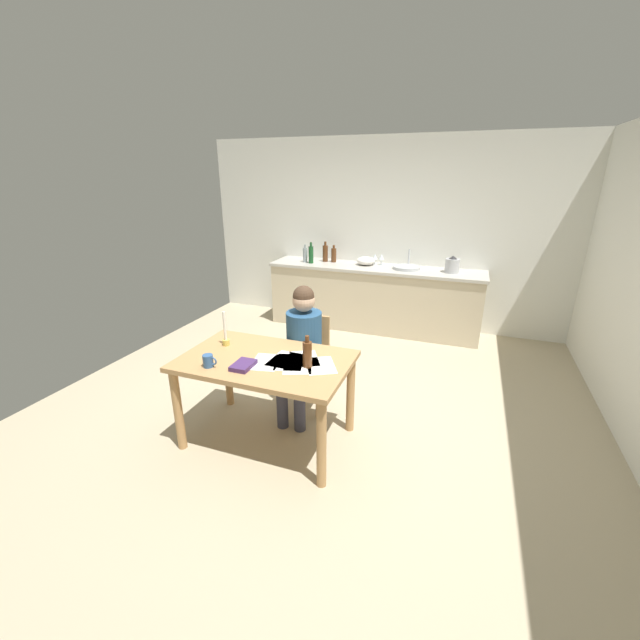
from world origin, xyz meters
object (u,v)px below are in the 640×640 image
Objects in this scene: coffee_mug at (208,361)px; bottle_wine_red at (325,253)px; chair_at_table at (307,357)px; bottle_oil at (305,255)px; wine_bottle_on_table at (307,354)px; mixing_bowl at (366,261)px; book_magazine at (243,365)px; stovetop_kettle at (452,265)px; wine_glass_near_sink at (381,257)px; wine_glass_by_kettle at (375,257)px; candlestick at (225,336)px; person_seated at (302,343)px; dining_table at (266,371)px; sink_unit at (407,267)px; bottle_sauce at (334,255)px; bottle_vinegar at (311,254)px.

bottle_wine_red is at bearing 93.98° from coffee_mug.
bottle_wine_red reaches higher than coffee_mug.
bottle_oil is (-0.90, 2.15, 0.53)m from chair_at_table.
wine_bottle_on_table is 0.97× the size of mixing_bowl.
book_magazine is 3.32m from stovetop_kettle.
wine_glass_near_sink is (-0.10, 3.02, 0.16)m from wine_bottle_on_table.
bottle_wine_red is 0.73m from wine_glass_by_kettle.
coffee_mug is 0.41m from candlestick.
bottle_oil is 1.15× the size of stovetop_kettle.
person_seated is 7.76× the size of wine_glass_near_sink.
coffee_mug is 0.75× the size of wine_glass_by_kettle.
sink_unit is at bearing 77.36° from dining_table.
person_seated is at bearing -103.04° from sink_unit.
wine_bottle_on_table is at bearing -67.57° from chair_at_table.
dining_table is 3.69× the size of sink_unit.
wine_glass_near_sink is at bearing 86.20° from person_seated.
mixing_bowl is at bearing -143.95° from wine_glass_by_kettle.
bottle_sauce is 1.65m from stovetop_kettle.
dining_table is 2.88m from bottle_vinegar.
mixing_bowl is at bearing 83.04° from coffee_mug.
bottle_wine_red is at bearing 92.47° from candlestick.
candlestick is at bearing -99.94° from mixing_bowl.
wine_bottle_on_table is at bearing -72.73° from bottle_wine_red.
chair_at_table is 2.41m from bottle_sauce.
wine_glass_by_kettle is at bearing 87.97° from chair_at_table.
mixing_bowl is 1.17m from stovetop_kettle.
book_magazine is 0.66× the size of bottle_vinegar.
sink_unit reaches higher than wine_bottle_on_table.
coffee_mug is at bearing -98.71° from wine_glass_by_kettle.
sink_unit is at bearing -6.30° from mixing_bowl.
person_seated is 0.73m from book_magazine.
bottle_vinegar is (-0.80, 2.26, 0.35)m from person_seated.
bottle_vinegar is at bearing 101.05° from book_magazine.
candlestick is at bearing 104.57° from coffee_mug.
bottle_vinegar is 1.93× the size of wine_glass_near_sink.
bottle_oil is (-0.73, 2.99, 0.25)m from book_magazine.
chair_at_table is 0.82m from candlestick.
stovetop_kettle is (0.86, 2.87, 0.15)m from wine_bottle_on_table.
wine_glass_by_kettle reaches higher than mixing_bowl.
wine_glass_by_kettle is (-0.47, 0.15, 0.09)m from sink_unit.
wine_glass_by_kettle reaches higher than book_magazine.
person_seated is 4.64× the size of mixing_bowl.
mixing_bowl is (0.39, 3.19, 0.17)m from coffee_mug.
candlestick is 1.18× the size of bottle_oil.
bottle_vinegar reaches higher than wine_glass_by_kettle.
person_seated is 2.52m from wine_glass_near_sink.
wine_glass_near_sink is at bearing 158.91° from sink_unit.
wine_bottle_on_table is 2.99m from bottle_vinegar.
stovetop_kettle is (1.66, 2.73, 0.17)m from candlestick.
mixing_bowl is (-0.31, 2.94, 0.11)m from wine_bottle_on_table.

